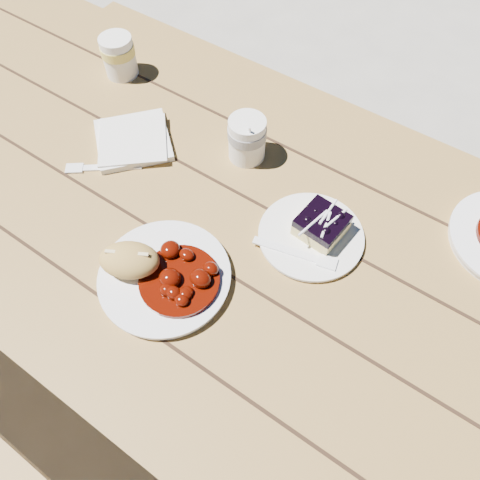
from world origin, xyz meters
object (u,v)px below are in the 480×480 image
Objects in this scene: second_cup at (119,56)px; picnic_table at (160,228)px; coffee_cup at (247,139)px; dessert_plate at (311,236)px; main_plate at (165,277)px; blueberry_cake at (322,225)px; bread_roll at (129,260)px.

picnic_table is at bearing -39.80° from second_cup.
coffee_cup is (0.12, 0.17, 0.21)m from picnic_table.
second_cup reaches higher than dessert_plate.
main_plate is at bearing -81.82° from coffee_cup.
main_plate is 0.58m from second_cup.
picnic_table is 0.40m from blueberry_cake.
second_cup reaches higher than blueberry_cake.
coffee_cup is (0.01, 0.34, 0.00)m from bread_roll.
bread_roll is 1.11× the size of second_cup.
coffee_cup is at bearing 163.53° from blueberry_cake.
picnic_table is 21.29× the size of coffee_cup.
bread_roll is at bearing -126.77° from blueberry_cake.
dessert_plate is at bearing -118.31° from blueberry_cake.
blueberry_cake is at bearing 53.18° from main_plate.
bread_roll reaches higher than blueberry_cake.
bread_roll reaches higher than picnic_table.
coffee_cup is (-0.21, 0.10, 0.04)m from dessert_plate.
bread_roll is 0.34m from blueberry_cake.
blueberry_cake reaches higher than main_plate.
bread_roll is 0.55× the size of dessert_plate.
coffee_cup is (-0.22, 0.09, 0.01)m from blueberry_cake.
bread_roll is at bearing -132.62° from dessert_plate.
blueberry_cake is at bearing -21.85° from coffee_cup.
bread_roll is 1.11× the size of coffee_cup.
blueberry_cake is at bearing 13.76° from picnic_table.
bread_roll is 1.22× the size of blueberry_cake.
coffee_cup is at bearing 98.18° from main_plate.
dessert_plate is (0.22, 0.24, -0.04)m from bread_roll.
dessert_plate is (0.17, 0.22, -0.00)m from main_plate.
second_cup reaches higher than main_plate.
blueberry_cake is at bearing 47.84° from bread_roll.
coffee_cup is at bearing 88.62° from bread_roll.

